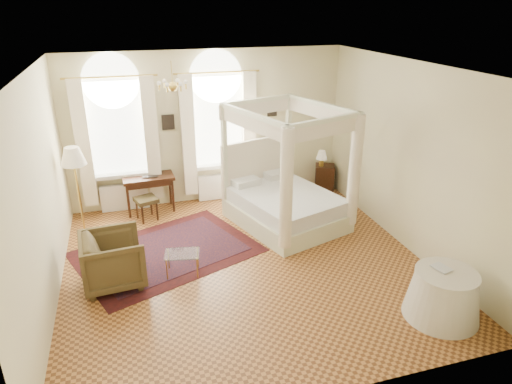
# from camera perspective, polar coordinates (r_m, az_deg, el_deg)

# --- Properties ---
(ground) EXTENTS (6.00, 6.00, 0.00)m
(ground) POSITION_cam_1_polar(r_m,az_deg,el_deg) (7.98, -1.35, -9.00)
(ground) COLOR #AC6E32
(ground) RESTS_ON ground
(room_walls) EXTENTS (6.00, 6.00, 6.00)m
(room_walls) POSITION_cam_1_polar(r_m,az_deg,el_deg) (7.14, -1.49, 4.64)
(room_walls) COLOR beige
(room_walls) RESTS_ON ground
(window_left) EXTENTS (1.62, 0.27, 3.29)m
(window_left) POSITION_cam_1_polar(r_m,az_deg,el_deg) (9.81, -16.83, 5.75)
(window_left) COLOR white
(window_left) RESTS_ON room_walls
(window_right) EXTENTS (1.62, 0.27, 3.29)m
(window_right) POSITION_cam_1_polar(r_m,az_deg,el_deg) (10.00, -4.69, 6.97)
(window_right) COLOR white
(window_right) RESTS_ON room_walls
(chandelier) EXTENTS (0.51, 0.45, 0.50)m
(chandelier) POSITION_cam_1_polar(r_m,az_deg,el_deg) (7.90, -10.40, 13.00)
(chandelier) COLOR #B7943D
(chandelier) RESTS_ON room_walls
(wall_pictures) EXTENTS (2.54, 0.03, 0.39)m
(wall_pictures) POSITION_cam_1_polar(r_m,az_deg,el_deg) (9.97, -5.53, 9.29)
(wall_pictures) COLOR black
(wall_pictures) RESTS_ON room_walls
(canopy_bed) EXTENTS (2.36, 2.63, 2.39)m
(canopy_bed) POSITION_cam_1_polar(r_m,az_deg,el_deg) (9.13, 3.84, -0.88)
(canopy_bed) COLOR beige
(canopy_bed) RESTS_ON ground
(nightstand) EXTENTS (0.55, 0.53, 0.62)m
(nightstand) POSITION_cam_1_polar(r_m,az_deg,el_deg) (10.98, 8.56, 1.78)
(nightstand) COLOR #3A1B0F
(nightstand) RESTS_ON ground
(nightstand_lamp) EXTENTS (0.26, 0.26, 0.37)m
(nightstand_lamp) POSITION_cam_1_polar(r_m,az_deg,el_deg) (10.74, 8.22, 4.49)
(nightstand_lamp) COLOR #B7943D
(nightstand_lamp) RESTS_ON nightstand
(writing_desk) EXTENTS (1.07, 0.59, 0.79)m
(writing_desk) POSITION_cam_1_polar(r_m,az_deg,el_deg) (9.91, -13.28, 1.31)
(writing_desk) COLOR #3A1B0F
(writing_desk) RESTS_ON ground
(laptop) EXTENTS (0.35, 0.26, 0.03)m
(laptop) POSITION_cam_1_polar(r_m,az_deg,el_deg) (9.84, -13.03, 1.99)
(laptop) COLOR black
(laptop) RESTS_ON writing_desk
(stool) EXTENTS (0.52, 0.52, 0.48)m
(stool) POSITION_cam_1_polar(r_m,az_deg,el_deg) (9.61, -13.56, -1.16)
(stool) COLOR #41371B
(stool) RESTS_ON ground
(armchair) EXTENTS (1.02, 1.00, 0.86)m
(armchair) POSITION_cam_1_polar(r_m,az_deg,el_deg) (7.61, -17.41, -8.07)
(armchair) COLOR #493A1F
(armchair) RESTS_ON ground
(coffee_table) EXTENTS (0.63, 0.50, 0.39)m
(coffee_table) POSITION_cam_1_polar(r_m,az_deg,el_deg) (7.65, -9.22, -7.81)
(coffee_table) COLOR white
(coffee_table) RESTS_ON ground
(floor_lamp) EXTENTS (0.46, 0.46, 1.77)m
(floor_lamp) POSITION_cam_1_polar(r_m,az_deg,el_deg) (8.94, -21.85, 3.62)
(floor_lamp) COLOR #B7943D
(floor_lamp) RESTS_ON ground
(oriental_rug) EXTENTS (3.61, 3.12, 0.01)m
(oriental_rug) POSITION_cam_1_polar(r_m,az_deg,el_deg) (8.48, -11.02, -7.34)
(oriental_rug) COLOR #461210
(oriental_rug) RESTS_ON ground
(side_table) EXTENTS (1.06, 1.06, 0.72)m
(side_table) POSITION_cam_1_polar(r_m,az_deg,el_deg) (7.13, 22.36, -11.79)
(side_table) COLOR white
(side_table) RESTS_ON ground
(book) EXTENTS (0.25, 0.30, 0.02)m
(book) POSITION_cam_1_polar(r_m,az_deg,el_deg) (6.92, 21.67, -9.05)
(book) COLOR black
(book) RESTS_ON side_table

